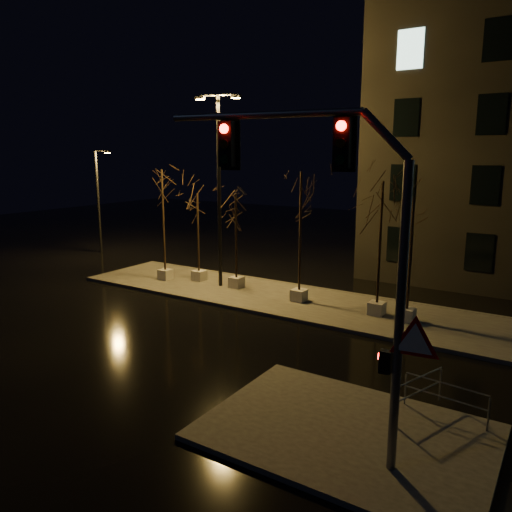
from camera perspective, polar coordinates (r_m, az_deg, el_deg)
The scene contains 14 objects.
ground at distance 19.84m, azimuth -6.28°, elevation -9.09°, with size 90.00×90.00×0.00m, color black.
median at distance 24.52m, azimuth 2.57°, elevation -4.79°, with size 22.00×5.00×0.15m, color #403D39.
sidewalk_corner at distance 13.57m, azimuth 10.24°, elevation -19.22°, with size 7.00×5.00×0.15m, color #403D39.
tree_0 at distance 27.47m, azimuth -10.65°, elevation 6.92°, with size 1.80×1.80×6.19m.
tree_1 at distance 27.03m, azimuth -6.69°, elevation 4.90°, with size 1.80×1.80×4.90m.
tree_2 at distance 25.38m, azimuth -2.31°, elevation 4.69°, with size 1.80×1.80×4.99m.
tree_3 at distance 22.94m, azimuth 5.14°, elevation 6.25°, with size 1.80×1.80×6.22m.
tree_4 at distance 21.48m, azimuth 14.15°, elevation 4.91°, with size 1.80×1.80×5.89m.
tree_5 at distance 20.96m, azimuth 17.43°, elevation 3.38°, with size 1.80×1.80×5.31m.
traffic_signal_mast at distance 10.74m, azimuth 9.95°, elevation 2.06°, with size 6.31×0.89×7.75m.
streetlight_main at distance 25.65m, azimuth -4.25°, elevation 8.82°, with size 2.42×0.82×9.72m.
streetlight_far at distance 37.23m, azimuth -17.49°, elevation 6.44°, with size 1.42×0.35×7.25m.
guard_rail_a at distance 14.48m, azimuth 20.83°, elevation -14.61°, with size 2.20×0.31×0.96m.
guard_rail_b at distance 14.48m, azimuth 18.06°, elevation -14.27°, with size 0.76×2.03×1.02m.
Camera 1 is at (11.77, -14.37, 6.98)m, focal length 35.00 mm.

